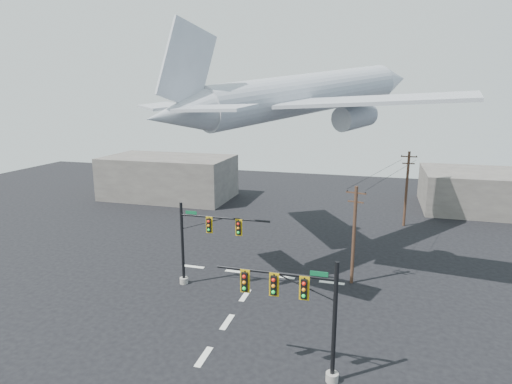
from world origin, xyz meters
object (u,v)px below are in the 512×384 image
(signal_mast_near, at_px, (304,312))
(utility_pole_b, at_px, (407,188))
(utility_pole_a, at_px, (354,233))
(airliner, at_px, (307,95))
(signal_mast_far, at_px, (201,242))

(signal_mast_near, distance_m, utility_pole_b, 30.60)
(utility_pole_a, height_order, airliner, airliner)
(utility_pole_b, bearing_deg, signal_mast_near, -99.11)
(airliner, bearing_deg, signal_mast_near, -137.37)
(signal_mast_far, relative_size, utility_pole_b, 0.86)
(signal_mast_far, distance_m, airliner, 15.51)
(signal_mast_far, bearing_deg, airliner, 53.18)
(utility_pole_b, distance_m, airliner, 18.59)
(utility_pole_a, bearing_deg, utility_pole_b, 88.87)
(signal_mast_near, xyz_separation_m, airliner, (-2.93, 17.57, 10.87))
(signal_mast_near, bearing_deg, airliner, 99.47)
(signal_mast_far, xyz_separation_m, utility_pole_a, (11.27, 3.79, 0.52))
(utility_pole_a, xyz_separation_m, utility_pole_b, (4.80, 17.23, 0.35))
(signal_mast_near, relative_size, utility_pole_b, 0.78)
(signal_mast_far, bearing_deg, utility_pole_a, 18.58)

